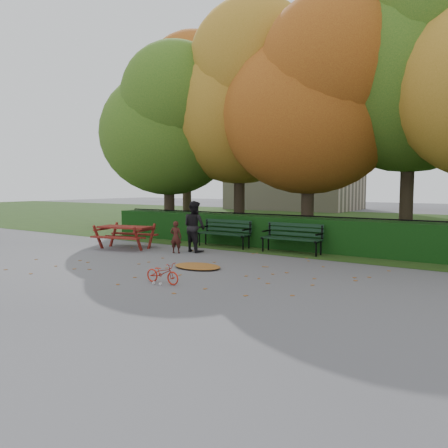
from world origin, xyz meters
The scene contains 18 objects.
ground centered at (0.00, 0.00, 0.00)m, with size 90.00×90.00×0.00m, color slate.
grass_strip centered at (0.00, 14.00, 0.01)m, with size 90.00×90.00×0.00m, color #1F3713.
building_left centered at (-9.00, 26.00, 7.50)m, with size 10.00×7.00×15.00m, color tan.
hedge centered at (0.00, 4.50, 0.50)m, with size 13.00×0.90×1.00m, color black.
iron_fence centered at (0.00, 5.30, 0.54)m, with size 14.00×0.04×1.02m.
tree_a centered at (-5.19, 5.58, 4.52)m, with size 5.88×5.60×7.48m.
tree_b centered at (-2.44, 6.75, 5.40)m, with size 6.72×6.40×8.79m.
tree_c centered at (0.83, 5.96, 4.82)m, with size 6.30×6.00×8.00m.
tree_d centered at (3.88, 7.23, 5.98)m, with size 7.14×6.80×9.58m.
tree_f centered at (-7.13, 9.24, 5.69)m, with size 6.93×6.60×9.19m.
bench_left centered at (-1.30, 3.70, 0.52)m, with size 1.80×0.57×0.88m.
bench_right centered at (1.10, 3.70, 0.52)m, with size 1.80×0.57×0.88m.
picnic_table centered at (-3.74, 1.61, 0.55)m, with size 1.92×1.68×0.81m.
leaf_pile centered at (0.17, 0.25, 0.04)m, with size 1.23×0.85×0.09m, color brown.
leaf_scatter centered at (0.00, 0.30, 0.01)m, with size 9.00×5.70×0.01m, color brown, non-canonical shape.
child centered at (-1.78, 1.77, 0.48)m, with size 0.35×0.23×0.96m, color #391712.
adult centered at (-1.48, 2.29, 0.77)m, with size 0.75×0.58×1.54m, color black.
bicycle centered at (0.60, -1.50, 0.22)m, with size 0.29×0.83×0.44m, color #B72110.
Camera 1 is at (6.52, -8.13, 2.01)m, focal length 35.00 mm.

